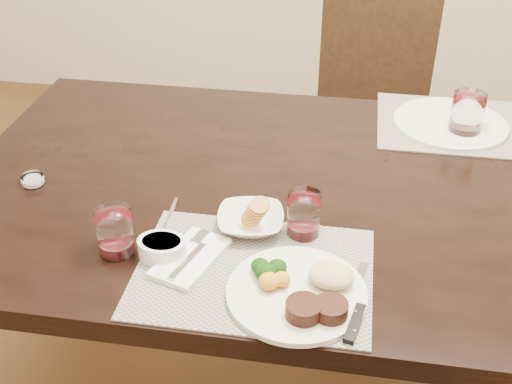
% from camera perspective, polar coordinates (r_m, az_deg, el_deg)
% --- Properties ---
extents(dining_table, '(2.00, 1.00, 0.75)m').
position_cam_1_polar(dining_table, '(1.56, 10.39, -2.59)').
color(dining_table, black).
rests_on(dining_table, ground).
extents(chair_far, '(0.42, 0.42, 0.90)m').
position_cam_1_polar(chair_far, '(2.45, 10.24, 7.15)').
color(chair_far, black).
rests_on(chair_far, ground).
extents(placemat_near, '(0.46, 0.34, 0.00)m').
position_cam_1_polar(placemat_near, '(1.26, -0.22, -7.14)').
color(placemat_near, gray).
rests_on(placemat_near, dining_table).
extents(placemat_far, '(0.46, 0.34, 0.00)m').
position_cam_1_polar(placemat_far, '(1.86, 17.87, 5.68)').
color(placemat_far, gray).
rests_on(placemat_far, dining_table).
extents(dinner_plate, '(0.26, 0.26, 0.05)m').
position_cam_1_polar(dinner_plate, '(1.20, 4.22, -8.78)').
color(dinner_plate, silver).
rests_on(dinner_plate, placemat_near).
extents(napkin_fork, '(0.14, 0.19, 0.02)m').
position_cam_1_polar(napkin_fork, '(1.29, -5.84, -5.82)').
color(napkin_fork, silver).
rests_on(napkin_fork, placemat_near).
extents(steak_knife, '(0.05, 0.22, 0.01)m').
position_cam_1_polar(steak_knife, '(1.18, 8.83, -10.61)').
color(steak_knife, silver).
rests_on(steak_knife, placemat_near).
extents(cracker_bowl, '(0.16, 0.16, 0.06)m').
position_cam_1_polar(cracker_bowl, '(1.36, -0.48, -2.53)').
color(cracker_bowl, silver).
rests_on(cracker_bowl, placemat_near).
extents(sauce_ramekin, '(0.10, 0.15, 0.08)m').
position_cam_1_polar(sauce_ramekin, '(1.30, -8.35, -4.87)').
color(sauce_ramekin, silver).
rests_on(sauce_ramekin, placemat_near).
extents(wine_glass_near, '(0.07, 0.07, 0.10)m').
position_cam_1_polar(wine_glass_near, '(1.34, 4.27, -2.16)').
color(wine_glass_near, silver).
rests_on(wine_glass_near, placemat_near).
extents(far_plate, '(0.31, 0.31, 0.01)m').
position_cam_1_polar(far_plate, '(1.84, 16.88, 5.84)').
color(far_plate, silver).
rests_on(far_plate, placemat_far).
extents(wine_glass_far, '(0.08, 0.08, 0.12)m').
position_cam_1_polar(wine_glass_far, '(1.79, 18.21, 6.38)').
color(wine_glass_far, silver).
rests_on(wine_glass_far, placemat_far).
extents(wine_glass_side, '(0.07, 0.07, 0.10)m').
position_cam_1_polar(wine_glass_side, '(1.32, -12.42, -3.62)').
color(wine_glass_side, silver).
rests_on(wine_glass_side, dining_table).
extents(salt_cellar, '(0.05, 0.05, 0.02)m').
position_cam_1_polar(salt_cellar, '(1.60, -19.22, 0.98)').
color(salt_cellar, silver).
rests_on(salt_cellar, dining_table).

